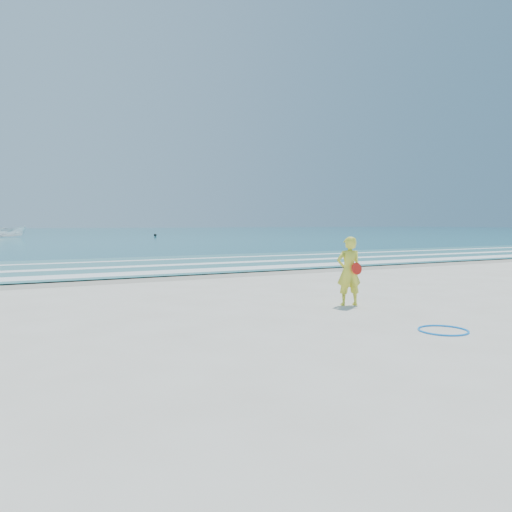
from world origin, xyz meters
name	(u,v)px	position (x,y,z in m)	size (l,w,h in m)	color
ground	(332,321)	(0.00, 0.00, 0.00)	(400.00, 400.00, 0.00)	silver
wet_sand	(178,276)	(0.00, 9.00, 0.00)	(400.00, 2.40, 0.00)	#B2A893
ocean	(25,232)	(0.00, 105.00, 0.02)	(400.00, 190.00, 0.04)	#19727F
shallow	(141,265)	(0.00, 14.00, 0.04)	(400.00, 10.00, 0.01)	#59B7AD
foam_near	(167,272)	(0.00, 10.30, 0.05)	(400.00, 1.40, 0.01)	white
foam_mid	(146,266)	(0.00, 13.20, 0.05)	(400.00, 0.90, 0.01)	white
foam_far	(128,261)	(0.00, 16.50, 0.05)	(400.00, 0.60, 0.01)	white
hoop	(443,330)	(1.16, -1.65, 0.02)	(0.85, 0.85, 0.03)	#0E8AFF
boat	(10,231)	(-3.83, 65.54, 0.80)	(1.49, 3.95, 1.53)	white
buoy	(155,235)	(14.12, 60.01, 0.24)	(0.40, 0.40, 0.40)	black
woman	(349,271)	(1.43, 1.30, 0.78)	(0.65, 0.52, 1.57)	yellow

